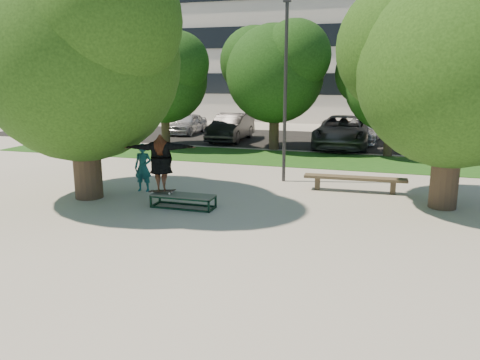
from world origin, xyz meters
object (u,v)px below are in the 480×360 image
(tree_right, at_px, (453,59))
(car_silver_a, at_px, (188,124))
(bystander, at_px, (143,168))
(car_dark, at_px, (231,127))
(bench, at_px, (355,179))
(car_silver_b, at_px, (362,130))
(grind_box, at_px, (183,201))
(car_grey, at_px, (342,132))
(tree_left, at_px, (78,48))
(lamppost, at_px, (285,91))

(tree_right, bearing_deg, car_silver_a, 135.38)
(bystander, distance_m, car_dark, 12.07)
(tree_right, distance_m, car_dark, 15.33)
(bench, height_order, car_silver_b, car_silver_b)
(grind_box, height_order, bench, bench)
(bench, bearing_deg, car_silver_b, 89.31)
(car_silver_a, relative_size, car_grey, 0.66)
(car_silver_a, xyz_separation_m, car_silver_b, (10.80, -0.55, 0.03))
(car_dark, relative_size, car_grey, 0.81)
(bystander, xyz_separation_m, car_grey, (5.23, 11.56, 0.03))
(tree_left, bearing_deg, bench, 21.45)
(grind_box, bearing_deg, car_grey, 76.05)
(car_silver_a, distance_m, car_dark, 4.28)
(car_dark, bearing_deg, tree_right, -49.77)
(car_grey, height_order, car_silver_b, car_grey)
(bench, bearing_deg, tree_right, -26.40)
(tree_right, height_order, bench, tree_right)
(lamppost, distance_m, bench, 3.80)
(car_silver_a, xyz_separation_m, car_dark, (3.65, -2.24, 0.12))
(car_silver_a, height_order, car_silver_b, car_silver_b)
(grind_box, distance_m, car_silver_b, 15.68)
(lamppost, xyz_separation_m, car_grey, (1.22, 8.79, -2.35))
(lamppost, xyz_separation_m, car_silver_b, (2.13, 10.95, -2.47))
(tree_left, bearing_deg, car_grey, 62.84)
(car_silver_b, bearing_deg, bystander, -109.16)
(tree_left, height_order, car_dark, tree_left)
(tree_right, distance_m, lamppost, 5.36)
(bystander, distance_m, bench, 6.79)
(grind_box, height_order, bystander, bystander)
(grind_box, relative_size, car_grey, 0.31)
(car_silver_a, bearing_deg, lamppost, -52.91)
(tree_left, distance_m, car_silver_a, 16.22)
(grind_box, bearing_deg, car_silver_a, 113.08)
(car_silver_a, distance_m, car_silver_b, 10.82)
(tree_right, xyz_separation_m, car_silver_b, (-2.79, 12.87, -3.42))
(grind_box, xyz_separation_m, car_dark, (-3.03, 13.44, 0.58))
(car_silver_a, bearing_deg, tree_left, -77.56)
(car_grey, bearing_deg, car_silver_a, 164.08)
(tree_right, xyz_separation_m, grind_box, (-6.92, -2.26, -3.90))
(car_silver_a, relative_size, car_silver_b, 0.82)
(tree_left, relative_size, bench, 2.20)
(tree_left, bearing_deg, car_silver_b, 63.46)
(grind_box, distance_m, car_grey, 13.37)
(bench, distance_m, car_silver_a, 16.65)
(lamppost, bearing_deg, bystander, -145.38)
(car_dark, relative_size, car_silver_b, 1.00)
(lamppost, bearing_deg, car_silver_a, 127.04)
(tree_right, bearing_deg, bystander, -174.55)
(car_grey, relative_size, car_silver_b, 1.24)
(bench, bearing_deg, bystander, -166.05)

